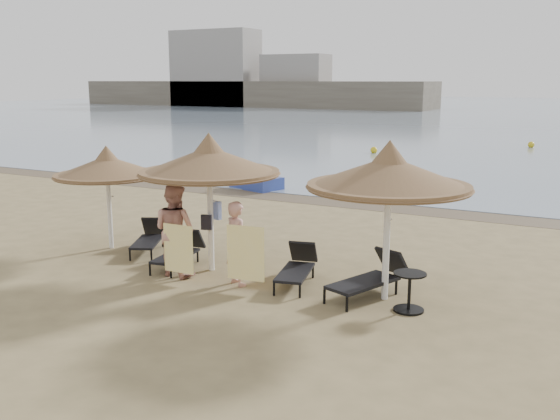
% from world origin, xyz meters
% --- Properties ---
extents(ground, '(160.00, 160.00, 0.00)m').
position_xyz_m(ground, '(0.00, 0.00, 0.00)').
color(ground, '#8D7A4F').
rests_on(ground, ground).
extents(sea, '(200.00, 140.00, 0.03)m').
position_xyz_m(sea, '(0.00, 80.00, 0.01)').
color(sea, slate).
rests_on(sea, ground).
extents(wet_sand_strip, '(200.00, 1.60, 0.01)m').
position_xyz_m(wet_sand_strip, '(0.00, 9.40, 0.00)').
color(wet_sand_strip, brown).
rests_on(wet_sand_strip, ground).
extents(far_shore, '(150.00, 54.80, 12.00)m').
position_xyz_m(far_shore, '(-25.10, 77.82, 2.91)').
color(far_shore, '#696152').
rests_on(far_shore, ground).
extents(palapa_left, '(2.65, 2.65, 2.63)m').
position_xyz_m(palapa_left, '(-3.45, 1.09, 2.09)').
color(palapa_left, white).
rests_on(palapa_left, ground).
extents(palapa_center, '(3.13, 3.13, 3.10)m').
position_xyz_m(palapa_center, '(-0.13, 0.72, 2.47)').
color(palapa_center, white).
rests_on(palapa_center, ground).
extents(palapa_right, '(3.15, 3.15, 3.12)m').
position_xyz_m(palapa_right, '(3.93, 0.73, 2.48)').
color(palapa_right, white).
rests_on(palapa_right, ground).
extents(lounger_far_left, '(1.25, 1.77, 0.76)m').
position_xyz_m(lounger_far_left, '(-2.44, 1.36, 0.34)').
color(lounger_far_left, black).
rests_on(lounger_far_left, ground).
extents(lounger_near_left, '(0.82, 1.78, 0.77)m').
position_xyz_m(lounger_near_left, '(-0.98, 0.69, 0.35)').
color(lounger_near_left, black).
rests_on(lounger_near_left, ground).
extents(lounger_near_right, '(0.97, 1.83, 0.78)m').
position_xyz_m(lounger_near_right, '(1.97, 0.84, 0.35)').
color(lounger_near_right, black).
rests_on(lounger_near_right, ground).
extents(lounger_far_right, '(1.27, 2.03, 0.87)m').
position_xyz_m(lounger_far_right, '(3.64, 0.79, 0.39)').
color(lounger_far_right, black).
rests_on(lounger_far_right, ground).
extents(side_table, '(0.61, 0.61, 0.74)m').
position_xyz_m(side_table, '(4.54, 0.31, 0.35)').
color(side_table, black).
rests_on(side_table, ground).
extents(person_left, '(1.14, 0.79, 2.36)m').
position_xyz_m(person_left, '(-0.62, 0.05, 1.18)').
color(person_left, tan).
rests_on(person_left, ground).
extents(person_right, '(1.13, 0.98, 2.07)m').
position_xyz_m(person_right, '(0.92, 0.13, 1.03)').
color(person_right, tan).
rests_on(person_right, ground).
extents(towel_left, '(0.75, 0.03, 1.05)m').
position_xyz_m(towel_left, '(-0.27, -0.30, 0.72)').
color(towel_left, yellow).
rests_on(towel_left, ground).
extents(towel_right, '(0.81, 0.13, 1.14)m').
position_xyz_m(towel_right, '(1.27, -0.12, 0.79)').
color(towel_right, yellow).
rests_on(towel_right, ground).
extents(bag_patterned, '(0.34, 0.17, 0.41)m').
position_xyz_m(bag_patterned, '(-0.13, 0.90, 1.35)').
color(bag_patterned, silver).
rests_on(bag_patterned, ground).
extents(bag_dark, '(0.25, 0.15, 0.34)m').
position_xyz_m(bag_dark, '(-0.13, 0.56, 1.14)').
color(bag_dark, black).
rests_on(bag_dark, ground).
extents(pedal_boat, '(2.23, 1.71, 0.92)m').
position_xyz_m(pedal_boat, '(-4.63, 10.51, 0.34)').
color(pedal_boat, '#2A3C90').
rests_on(pedal_boat, ground).
extents(buoy_left, '(0.40, 0.40, 0.40)m').
position_xyz_m(buoy_left, '(-4.55, 24.09, 0.20)').
color(buoy_left, gold).
rests_on(buoy_left, ground).
extents(buoy_mid, '(0.40, 0.40, 0.40)m').
position_xyz_m(buoy_mid, '(3.20, 31.68, 0.20)').
color(buoy_mid, gold).
rests_on(buoy_mid, ground).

